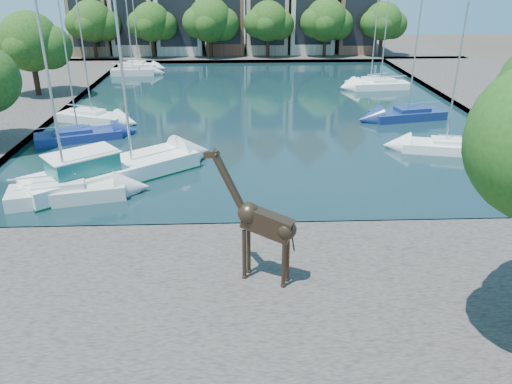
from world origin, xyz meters
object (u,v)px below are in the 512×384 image
Objects in this scene: giraffe_statue at (260,222)px; motorsailer at (108,169)px; sailboat_left_a at (67,189)px; sailboat_right_a at (445,145)px.

giraffe_statue is 14.30m from motorsailer.
motorsailer is 3.00m from sailboat_left_a.
sailboat_right_a is (24.00, 7.00, -0.13)m from sailboat_left_a.
giraffe_statue is at bearing -131.00° from sailboat_right_a.
sailboat_right_a reaches higher than giraffe_statue.
sailboat_left_a is (-1.71, -2.46, -0.20)m from motorsailer.
giraffe_statue is 0.44× the size of sailboat_left_a.
giraffe_statue is 0.52× the size of sailboat_right_a.
sailboat_left_a is at bearing -163.74° from sailboat_right_a.
sailboat_right_a is at bearing 16.26° from sailboat_left_a.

